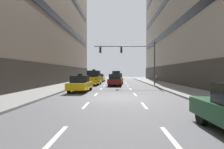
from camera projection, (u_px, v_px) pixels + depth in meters
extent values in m
plane|color=slate|center=(115.00, 98.00, 13.22)|extent=(120.00, 120.00, 0.00)
cube|color=gray|center=(23.00, 97.00, 13.41)|extent=(3.79, 80.00, 0.14)
cube|color=gray|center=(210.00, 97.00, 13.04)|extent=(3.79, 80.00, 0.14)
cube|color=silver|center=(57.00, 137.00, 5.27)|extent=(0.16, 2.00, 0.01)
cube|color=silver|center=(86.00, 105.00, 10.27)|extent=(0.16, 2.00, 0.01)
cube|color=silver|center=(96.00, 94.00, 15.27)|extent=(0.16, 2.00, 0.01)
cube|color=silver|center=(101.00, 89.00, 20.26)|extent=(0.16, 2.00, 0.01)
cube|color=silver|center=(104.00, 86.00, 25.26)|extent=(0.16, 2.00, 0.01)
cube|color=silver|center=(106.00, 83.00, 30.26)|extent=(0.16, 2.00, 0.01)
cube|color=silver|center=(108.00, 82.00, 35.26)|extent=(0.16, 2.00, 0.01)
cube|color=silver|center=(109.00, 81.00, 40.26)|extent=(0.16, 2.00, 0.01)
cube|color=silver|center=(110.00, 80.00, 45.25)|extent=(0.16, 2.00, 0.01)
cube|color=silver|center=(171.00, 138.00, 5.18)|extent=(0.16, 2.00, 0.01)
cube|color=silver|center=(144.00, 105.00, 10.18)|extent=(0.16, 2.00, 0.01)
cube|color=silver|center=(135.00, 95.00, 15.18)|extent=(0.16, 2.00, 0.01)
cube|color=silver|center=(131.00, 89.00, 20.18)|extent=(0.16, 2.00, 0.01)
cube|color=silver|center=(128.00, 86.00, 25.17)|extent=(0.16, 2.00, 0.01)
cube|color=silver|center=(126.00, 83.00, 30.17)|extent=(0.16, 2.00, 0.01)
cube|color=silver|center=(125.00, 82.00, 35.17)|extent=(0.16, 2.00, 0.01)
cube|color=silver|center=(124.00, 81.00, 40.17)|extent=(0.16, 2.00, 0.01)
cube|color=silver|center=(123.00, 80.00, 45.16)|extent=(0.16, 2.00, 0.01)
cylinder|color=black|center=(112.00, 79.00, 39.67)|extent=(0.25, 0.68, 0.67)
cylinder|color=black|center=(119.00, 79.00, 39.68)|extent=(0.25, 0.68, 0.67)
cylinder|color=black|center=(112.00, 80.00, 36.92)|extent=(0.25, 0.68, 0.67)
cylinder|color=black|center=(120.00, 80.00, 36.93)|extent=(0.25, 0.68, 0.67)
cube|color=navy|center=(116.00, 77.00, 38.29)|extent=(2.03, 4.54, 0.92)
cube|color=black|center=(116.00, 73.00, 38.28)|extent=(1.72, 2.70, 0.92)
cube|color=white|center=(113.00, 76.00, 40.48)|extent=(0.21, 0.09, 0.14)
cube|color=red|center=(113.00, 77.00, 36.09)|extent=(0.21, 0.09, 0.14)
cube|color=white|center=(119.00, 76.00, 40.50)|extent=(0.21, 0.09, 0.14)
cube|color=red|center=(120.00, 77.00, 36.10)|extent=(0.21, 0.09, 0.14)
cylinder|color=black|center=(111.00, 81.00, 31.64)|extent=(0.26, 0.70, 0.69)
cylinder|color=black|center=(121.00, 81.00, 31.68)|extent=(0.26, 0.70, 0.69)
cylinder|color=black|center=(112.00, 82.00, 28.81)|extent=(0.26, 0.70, 0.69)
cylinder|color=black|center=(122.00, 82.00, 28.85)|extent=(0.26, 0.70, 0.69)
cube|color=yellow|center=(117.00, 79.00, 30.24)|extent=(2.15, 4.69, 0.67)
cube|color=black|center=(117.00, 75.00, 30.02)|extent=(1.77, 2.07, 0.71)
cube|color=white|center=(112.00, 78.00, 32.49)|extent=(0.21, 0.09, 0.15)
cube|color=red|center=(113.00, 79.00, 27.96)|extent=(0.21, 0.09, 0.15)
cube|color=white|center=(120.00, 78.00, 32.52)|extent=(0.21, 0.09, 0.15)
cube|color=red|center=(122.00, 79.00, 27.99)|extent=(0.21, 0.09, 0.15)
cube|color=black|center=(117.00, 73.00, 30.02)|extent=(0.47, 0.23, 0.19)
cylinder|color=black|center=(110.00, 83.00, 26.46)|extent=(0.25, 0.67, 0.66)
cylinder|color=black|center=(121.00, 83.00, 26.35)|extent=(0.25, 0.67, 0.66)
cylinder|color=black|center=(109.00, 84.00, 23.75)|extent=(0.25, 0.67, 0.66)
cylinder|color=black|center=(121.00, 84.00, 23.65)|extent=(0.25, 0.67, 0.66)
cube|color=maroon|center=(115.00, 81.00, 25.05)|extent=(2.01, 4.48, 0.64)
cube|color=black|center=(115.00, 76.00, 24.84)|extent=(1.68, 1.97, 0.68)
cube|color=white|center=(112.00, 80.00, 27.25)|extent=(0.20, 0.09, 0.14)
cube|color=red|center=(109.00, 81.00, 22.92)|extent=(0.20, 0.09, 0.14)
cube|color=white|center=(120.00, 80.00, 27.17)|extent=(0.20, 0.09, 0.14)
cube|color=red|center=(119.00, 81.00, 22.84)|extent=(0.20, 0.09, 0.14)
cylinder|color=black|center=(97.00, 80.00, 36.97)|extent=(0.22, 0.63, 0.62)
cylinder|color=black|center=(104.00, 80.00, 36.90)|extent=(0.22, 0.63, 0.62)
cylinder|color=black|center=(95.00, 80.00, 34.44)|extent=(0.22, 0.63, 0.62)
cylinder|color=black|center=(103.00, 80.00, 34.36)|extent=(0.22, 0.63, 0.62)
cube|color=yellow|center=(100.00, 79.00, 35.66)|extent=(1.83, 4.18, 0.60)
cube|color=black|center=(100.00, 76.00, 35.47)|extent=(1.55, 1.82, 0.64)
cube|color=white|center=(98.00, 78.00, 37.72)|extent=(0.19, 0.08, 0.13)
cube|color=red|center=(95.00, 78.00, 33.67)|extent=(0.19, 0.08, 0.13)
cube|color=white|center=(104.00, 78.00, 37.66)|extent=(0.19, 0.08, 0.13)
cube|color=red|center=(102.00, 78.00, 33.61)|extent=(0.19, 0.08, 0.13)
cube|color=black|center=(100.00, 74.00, 35.46)|extent=(0.42, 0.20, 0.17)
cylinder|color=black|center=(90.00, 82.00, 28.08)|extent=(0.25, 0.67, 0.66)
cylinder|color=black|center=(100.00, 82.00, 27.97)|extent=(0.25, 0.67, 0.66)
cylinder|color=black|center=(87.00, 83.00, 25.36)|extent=(0.25, 0.67, 0.66)
cylinder|color=black|center=(98.00, 83.00, 25.26)|extent=(0.25, 0.67, 0.66)
cube|color=yellow|center=(94.00, 80.00, 26.66)|extent=(2.02, 4.50, 0.91)
cube|color=black|center=(94.00, 74.00, 26.65)|extent=(1.71, 2.68, 0.91)
cube|color=white|center=(92.00, 78.00, 28.87)|extent=(0.20, 0.09, 0.14)
cube|color=red|center=(87.00, 79.00, 24.53)|extent=(0.20, 0.09, 0.14)
cube|color=white|center=(100.00, 78.00, 28.79)|extent=(0.20, 0.09, 0.14)
cube|color=red|center=(96.00, 79.00, 24.45)|extent=(0.20, 0.09, 0.14)
cube|color=black|center=(94.00, 70.00, 26.64)|extent=(0.45, 0.22, 0.18)
cylinder|color=black|center=(76.00, 87.00, 18.77)|extent=(0.23, 0.64, 0.63)
cylinder|color=black|center=(91.00, 87.00, 18.67)|extent=(0.23, 0.64, 0.63)
cylinder|color=black|center=(69.00, 90.00, 16.20)|extent=(0.23, 0.64, 0.63)
cylinder|color=black|center=(86.00, 90.00, 16.10)|extent=(0.23, 0.64, 0.63)
cube|color=yellow|center=(81.00, 85.00, 17.43)|extent=(1.90, 4.26, 0.61)
cube|color=black|center=(80.00, 79.00, 17.23)|extent=(1.59, 1.86, 0.65)
cube|color=white|center=(79.00, 83.00, 19.52)|extent=(0.19, 0.08, 0.13)
cube|color=red|center=(68.00, 86.00, 15.41)|extent=(0.19, 0.08, 0.13)
cube|color=white|center=(91.00, 83.00, 19.45)|extent=(0.19, 0.08, 0.13)
cube|color=red|center=(82.00, 86.00, 15.34)|extent=(0.19, 0.08, 0.13)
cube|color=black|center=(80.00, 75.00, 17.23)|extent=(0.43, 0.21, 0.17)
cylinder|color=black|center=(202.00, 116.00, 6.47)|extent=(0.22, 0.63, 0.63)
cube|color=white|center=(196.00, 101.00, 7.23)|extent=(0.19, 0.08, 0.13)
cylinder|color=#4C4C51|center=(155.00, 63.00, 25.04)|extent=(0.18, 0.18, 6.04)
cylinder|color=#4C4C51|center=(124.00, 46.00, 25.13)|extent=(8.47, 0.12, 0.12)
cube|color=black|center=(121.00, 50.00, 25.14)|extent=(0.28, 0.24, 0.84)
sphere|color=red|center=(121.00, 48.00, 25.00)|extent=(0.17, 0.17, 0.17)
sphere|color=#523505|center=(121.00, 50.00, 25.00)|extent=(0.17, 0.17, 0.17)
sphere|color=#073E10|center=(121.00, 52.00, 25.01)|extent=(0.17, 0.17, 0.17)
cube|color=black|center=(100.00, 50.00, 25.22)|extent=(0.28, 0.24, 0.84)
sphere|color=red|center=(100.00, 48.00, 25.08)|extent=(0.17, 0.17, 0.17)
sphere|color=#523505|center=(100.00, 50.00, 25.08)|extent=(0.17, 0.17, 0.17)
sphere|color=#073E10|center=(100.00, 52.00, 25.09)|extent=(0.17, 0.17, 0.17)
cylinder|color=brown|center=(156.00, 80.00, 30.81)|extent=(0.13, 0.13, 0.78)
cylinder|color=brown|center=(157.00, 80.00, 30.68)|extent=(0.13, 0.13, 0.78)
cube|color=gray|center=(156.00, 76.00, 30.73)|extent=(0.37, 0.39, 0.55)
sphere|color=#9E704C|center=(156.00, 74.00, 30.73)|extent=(0.20, 0.20, 0.20)
cylinder|color=gray|center=(155.00, 76.00, 30.91)|extent=(0.09, 0.09, 0.50)
cylinder|color=gray|center=(157.00, 76.00, 30.56)|extent=(0.09, 0.09, 0.50)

